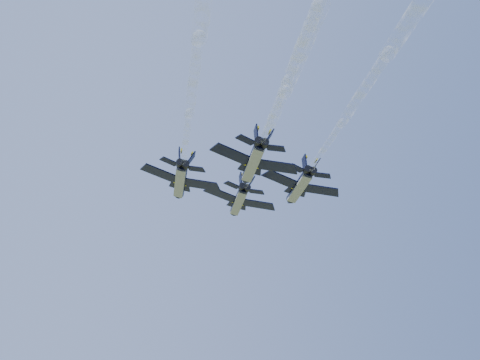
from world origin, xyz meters
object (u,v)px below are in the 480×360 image
object	(u,v)px
jet_lead	(239,201)
jet_slot	(253,163)
jet_right	(299,187)
jet_left	(180,181)

from	to	relation	value
jet_lead	jet_slot	distance (m)	20.99
jet_right	jet_slot	size ratio (longest dim) A/B	1.00
jet_lead	jet_left	bearing A→B (deg)	-135.55
jet_lead	jet_left	world-z (taller)	same
jet_slot	jet_lead	bearing A→B (deg)	88.32
jet_left	jet_right	world-z (taller)	same
jet_lead	jet_slot	world-z (taller)	same
jet_left	jet_slot	xyz separation A→B (m)	(7.76, -12.30, 0.00)
jet_left	jet_slot	world-z (taller)	same
jet_left	jet_lead	bearing A→B (deg)	44.45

